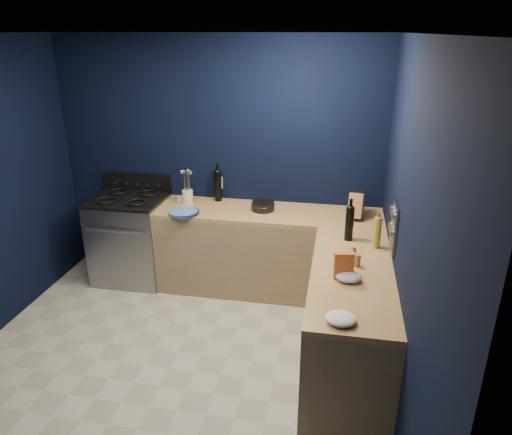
% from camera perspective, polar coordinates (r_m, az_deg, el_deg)
% --- Properties ---
extents(floor, '(3.50, 3.50, 0.02)m').
position_cam_1_polar(floor, '(4.18, -10.45, -17.64)').
color(floor, '#AFAA9A').
rests_on(floor, ground).
extents(ceiling, '(3.50, 3.50, 0.02)m').
position_cam_1_polar(ceiling, '(3.25, -13.80, 21.06)').
color(ceiling, silver).
rests_on(ceiling, ground).
extents(wall_back, '(3.50, 0.02, 2.60)m').
position_cam_1_polar(wall_back, '(5.09, -4.57, 6.70)').
color(wall_back, black).
rests_on(wall_back, ground).
extents(wall_right, '(0.02, 3.50, 2.60)m').
position_cam_1_polar(wall_right, '(3.29, 17.84, -2.94)').
color(wall_right, black).
rests_on(wall_right, ground).
extents(cab_back, '(2.30, 0.63, 0.86)m').
position_cam_1_polar(cab_back, '(4.98, 1.48, -4.30)').
color(cab_back, '#8D7552').
rests_on(cab_back, floor).
extents(top_back, '(2.30, 0.63, 0.04)m').
position_cam_1_polar(top_back, '(4.80, 1.53, 0.53)').
color(top_back, brown).
rests_on(top_back, cab_back).
extents(cab_right, '(0.63, 1.67, 0.86)m').
position_cam_1_polar(cab_right, '(3.94, 11.11, -12.48)').
color(cab_right, '#8D7552').
rests_on(cab_right, floor).
extents(top_right, '(0.63, 1.67, 0.04)m').
position_cam_1_polar(top_right, '(3.70, 11.61, -6.71)').
color(top_right, brown).
rests_on(top_right, cab_right).
extents(gas_range, '(0.76, 0.66, 0.92)m').
position_cam_1_polar(gas_range, '(5.38, -14.87, -2.64)').
color(gas_range, gray).
rests_on(gas_range, floor).
extents(oven_door, '(0.59, 0.02, 0.42)m').
position_cam_1_polar(oven_door, '(5.13, -16.31, -4.16)').
color(oven_door, black).
rests_on(oven_door, gas_range).
extents(cooktop, '(0.76, 0.66, 0.03)m').
position_cam_1_polar(cooktop, '(5.21, -15.37, 2.12)').
color(cooktop, black).
rests_on(cooktop, gas_range).
extents(backguard, '(0.76, 0.06, 0.20)m').
position_cam_1_polar(backguard, '(5.43, -14.16, 4.23)').
color(backguard, black).
rests_on(backguard, gas_range).
extents(spice_panel, '(0.02, 0.28, 0.38)m').
position_cam_1_polar(spice_panel, '(3.84, 16.39, -1.15)').
color(spice_panel, gray).
rests_on(spice_panel, wall_right).
extents(wall_outlet, '(0.09, 0.02, 0.13)m').
position_cam_1_polar(wall_outlet, '(5.13, -4.56, 4.26)').
color(wall_outlet, white).
rests_on(wall_outlet, wall_back).
extents(plate_stack, '(0.35, 0.35, 0.04)m').
position_cam_1_polar(plate_stack, '(4.76, -8.79, 0.60)').
color(plate_stack, '#3B5E8B').
rests_on(plate_stack, top_back).
extents(ramekin, '(0.11, 0.11, 0.04)m').
position_cam_1_polar(ramekin, '(5.17, -9.04, 2.31)').
color(ramekin, white).
rests_on(ramekin, top_back).
extents(utensil_crock, '(0.13, 0.13, 0.14)m').
position_cam_1_polar(utensil_crock, '(5.05, -8.30, 2.52)').
color(utensil_crock, '#F5E4C1').
rests_on(utensil_crock, top_back).
extents(wine_bottle_back, '(0.09, 0.09, 0.33)m').
position_cam_1_polar(wine_bottle_back, '(5.06, -4.65, 3.82)').
color(wine_bottle_back, black).
rests_on(wine_bottle_back, top_back).
extents(lemon_basket, '(0.29, 0.29, 0.09)m').
position_cam_1_polar(lemon_basket, '(4.81, 0.85, 1.41)').
color(lemon_basket, black).
rests_on(lemon_basket, top_back).
extents(knife_block, '(0.17, 0.30, 0.30)m').
position_cam_1_polar(knife_block, '(4.70, 12.07, 1.43)').
color(knife_block, brown).
rests_on(knife_block, top_back).
extents(wine_bottle_right, '(0.09, 0.09, 0.30)m').
position_cam_1_polar(wine_bottle_right, '(4.17, 11.26, -0.78)').
color(wine_bottle_right, black).
rests_on(wine_bottle_right, top_right).
extents(oil_bottle, '(0.07, 0.07, 0.28)m').
position_cam_1_polar(oil_bottle, '(4.07, 14.49, -1.79)').
color(oil_bottle, olive).
rests_on(oil_bottle, top_right).
extents(spice_jar_near, '(0.05, 0.05, 0.09)m').
position_cam_1_polar(spice_jar_near, '(3.91, 11.77, -4.08)').
color(spice_jar_near, olive).
rests_on(spice_jar_near, top_right).
extents(spice_jar_far, '(0.06, 0.06, 0.10)m').
position_cam_1_polar(spice_jar_far, '(3.76, 12.20, -5.10)').
color(spice_jar_far, olive).
rests_on(spice_jar_far, top_right).
extents(crouton_bag, '(0.15, 0.09, 0.21)m').
position_cam_1_polar(crouton_bag, '(3.54, 10.58, -5.73)').
color(crouton_bag, '#A30C10').
rests_on(crouton_bag, top_right).
extents(towel_front, '(0.21, 0.18, 0.07)m').
position_cam_1_polar(towel_front, '(3.55, 11.15, -7.04)').
color(towel_front, white).
rests_on(towel_front, top_right).
extents(towel_end, '(0.24, 0.23, 0.06)m').
position_cam_1_polar(towel_end, '(3.07, 10.27, -11.98)').
color(towel_end, white).
rests_on(towel_end, top_right).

